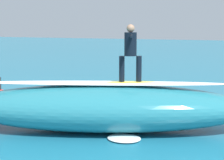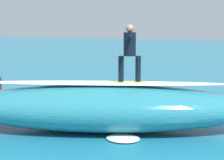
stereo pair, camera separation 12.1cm
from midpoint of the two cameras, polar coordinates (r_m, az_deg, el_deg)
The scene contains 10 objects.
ground_plane at distance 13.79m, azimuth 3.89°, elevation -4.79°, with size 120.00×120.00×0.00m, color teal.
wave_crest at distance 11.44m, azimuth -0.87°, elevation -4.01°, with size 8.38×2.25×1.35m, color teal.
wave_foam_lip at distance 11.31m, azimuth -0.88°, elevation -0.45°, with size 7.13×0.79×0.08m, color white.
surfboard_riding at distance 11.28m, azimuth 2.82°, elevation -0.45°, with size 1.85×0.46×0.09m, color yellow.
surfer_riding at distance 11.17m, azimuth 2.85°, elevation 4.52°, with size 0.73×1.42×1.60m.
surfboard_paddling at distance 16.32m, azimuth -1.52°, elevation -2.63°, with size 2.15×0.52×0.06m, color yellow.
surfer_paddling at distance 16.17m, azimuth -1.68°, elevation -2.14°, with size 0.44×1.74×0.31m.
buoy_marker at distance 15.35m, azimuth -15.32°, elevation -2.47°, with size 0.65×0.65×1.11m.
foam_patch_near at distance 10.74m, azimuth 1.91°, elevation -8.31°, with size 0.93×0.83×0.09m, color white.
foam_patch_mid at distance 14.96m, azimuth 4.17°, elevation -3.44°, with size 0.51×0.50×0.17m, color white.
Camera 2 is at (-4.35, 12.71, 3.09)m, focal length 64.02 mm.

